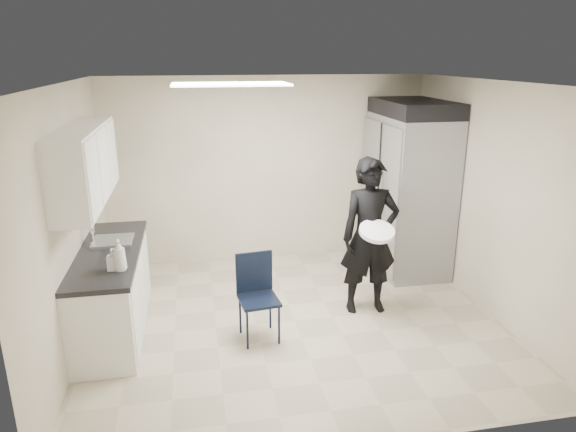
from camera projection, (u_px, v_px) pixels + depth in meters
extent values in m
plane|color=#B2A68C|center=(295.00, 321.00, 5.78)|extent=(4.50, 4.50, 0.00)
plane|color=silver|center=(296.00, 83.00, 4.99)|extent=(4.50, 4.50, 0.00)
plane|color=beige|center=(267.00, 170.00, 7.26)|extent=(4.50, 0.00, 4.50)
plane|color=beige|center=(69.00, 223.00, 4.99)|extent=(0.00, 4.00, 4.00)
plane|color=beige|center=(490.00, 200.00, 5.78)|extent=(0.00, 4.00, 4.00)
cube|color=white|center=(231.00, 84.00, 5.27)|extent=(1.20, 0.60, 0.02)
cube|color=silver|center=(113.00, 292.00, 5.49)|extent=(0.60, 1.90, 0.86)
cube|color=black|center=(108.00, 253.00, 5.35)|extent=(0.64, 1.95, 0.05)
cube|color=gray|center=(114.00, 246.00, 5.59)|extent=(0.42, 0.40, 0.14)
cylinder|color=silver|center=(93.00, 234.00, 5.51)|extent=(0.02, 0.02, 0.24)
cube|color=silver|center=(85.00, 165.00, 5.05)|extent=(0.35, 1.80, 0.75)
cube|color=black|center=(99.00, 162.00, 6.18)|extent=(0.22, 0.30, 0.35)
cube|color=yellow|center=(72.00, 227.00, 5.11)|extent=(0.00, 0.12, 0.07)
cube|color=yellow|center=(77.00, 225.00, 5.31)|extent=(0.00, 0.12, 0.07)
cube|color=gray|center=(408.00, 194.00, 6.98)|extent=(0.80, 1.35, 2.10)
cube|color=black|center=(414.00, 108.00, 6.63)|extent=(0.80, 1.35, 0.20)
cube|color=black|center=(259.00, 300.00, 5.29)|extent=(0.44, 0.44, 0.88)
imported|color=black|center=(370.00, 237.00, 5.78)|extent=(0.68, 0.47, 1.80)
cylinder|color=silver|center=(377.00, 231.00, 5.50)|extent=(0.40, 0.40, 0.05)
imported|color=white|center=(119.00, 255.00, 4.81)|extent=(0.14, 0.14, 0.31)
imported|color=#B1AFBC|center=(113.00, 259.00, 4.84)|extent=(0.10, 0.10, 0.21)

